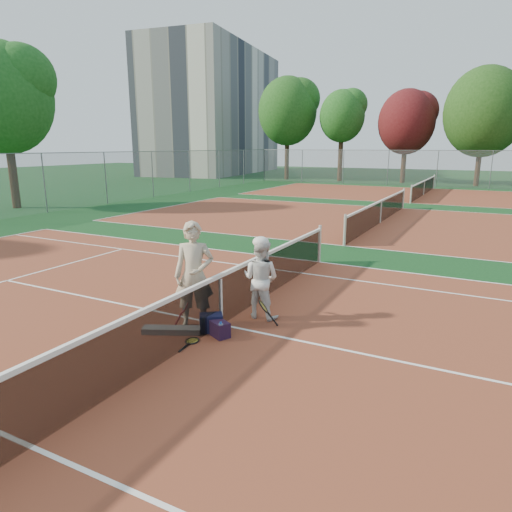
# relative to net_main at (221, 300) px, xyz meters

# --- Properties ---
(ground) EXTENTS (130.00, 130.00, 0.00)m
(ground) POSITION_rel_net_main_xyz_m (0.00, 0.00, -0.51)
(ground) COLOR #0F3816
(ground) RESTS_ON ground
(court_main) EXTENTS (23.77, 10.97, 0.01)m
(court_main) POSITION_rel_net_main_xyz_m (0.00, 0.00, -0.51)
(court_main) COLOR brown
(court_main) RESTS_ON ground
(court_far_a) EXTENTS (23.77, 10.97, 0.01)m
(court_far_a) POSITION_rel_net_main_xyz_m (0.00, 13.50, -0.51)
(court_far_a) COLOR brown
(court_far_a) RESTS_ON ground
(court_far_b) EXTENTS (23.77, 10.97, 0.01)m
(court_far_b) POSITION_rel_net_main_xyz_m (0.00, 27.00, -0.51)
(court_far_b) COLOR brown
(court_far_b) RESTS_ON ground
(net_main) EXTENTS (0.10, 10.98, 1.02)m
(net_main) POSITION_rel_net_main_xyz_m (0.00, 0.00, 0.00)
(net_main) COLOR black
(net_main) RESTS_ON ground
(net_far_a) EXTENTS (0.10, 10.98, 1.02)m
(net_far_a) POSITION_rel_net_main_xyz_m (0.00, 13.50, 0.00)
(net_far_a) COLOR black
(net_far_a) RESTS_ON ground
(net_far_b) EXTENTS (0.10, 10.98, 1.02)m
(net_far_b) POSITION_rel_net_main_xyz_m (0.00, 27.00, 0.00)
(net_far_b) COLOR black
(net_far_b) RESTS_ON ground
(fence_back) EXTENTS (32.00, 0.06, 3.00)m
(fence_back) POSITION_rel_net_main_xyz_m (0.00, 34.00, 0.99)
(fence_back) COLOR slate
(fence_back) RESTS_ON ground
(fence_left) EXTENTS (0.06, 54.50, 3.00)m
(fence_left) POSITION_rel_net_main_xyz_m (-16.00, 6.75, 0.99)
(fence_left) COLOR slate
(fence_left) RESTS_ON ground
(apartment_block) EXTENTS (12.96, 23.18, 15.00)m
(apartment_block) POSITION_rel_net_main_xyz_m (-28.00, 44.00, 6.99)
(apartment_block) COLOR beige
(apartment_block) RESTS_ON ground
(player_a) EXTENTS (0.88, 0.76, 2.02)m
(player_a) POSITION_rel_net_main_xyz_m (-0.38, -0.29, 0.50)
(player_a) COLOR #B3A68B
(player_a) RESTS_ON ground
(player_b) EXTENTS (0.78, 0.61, 1.58)m
(player_b) POSITION_rel_net_main_xyz_m (0.47, 0.74, 0.28)
(player_b) COLOR silver
(player_b) RESTS_ON ground
(racket_red) EXTENTS (0.41, 0.41, 0.54)m
(racket_red) POSITION_rel_net_main_xyz_m (-0.53, -0.40, -0.24)
(racket_red) COLOR maroon
(racket_red) RESTS_ON ground
(racket_black_held) EXTENTS (0.46, 0.41, 0.50)m
(racket_black_held) POSITION_rel_net_main_xyz_m (0.73, 0.33, -0.26)
(racket_black_held) COLOR black
(racket_black_held) RESTS_ON ground
(racket_spare) EXTENTS (0.35, 0.63, 0.03)m
(racket_spare) POSITION_rel_net_main_xyz_m (-0.05, -0.89, -0.49)
(racket_spare) COLOR black
(racket_spare) RESTS_ON ground
(sports_bag_navy) EXTENTS (0.50, 0.48, 0.33)m
(sports_bag_navy) POSITION_rel_net_main_xyz_m (-0.00, -0.34, -0.35)
(sports_bag_navy) COLOR black
(sports_bag_navy) RESTS_ON ground
(sports_bag_purple) EXTENTS (0.42, 0.38, 0.29)m
(sports_bag_purple) POSITION_rel_net_main_xyz_m (0.28, -0.48, -0.37)
(sports_bag_purple) COLOR black
(sports_bag_purple) RESTS_ON ground
(net_cover_canvas) EXTENTS (1.07, 0.68, 0.11)m
(net_cover_canvas) POSITION_rel_net_main_xyz_m (-0.59, -0.75, -0.45)
(net_cover_canvas) COLOR slate
(net_cover_canvas) RESTS_ON ground
(water_bottle) EXTENTS (0.09, 0.09, 0.30)m
(water_bottle) POSITION_rel_net_main_xyz_m (0.37, -0.59, -0.36)
(water_bottle) COLOR silver
(water_bottle) RESTS_ON ground
(tree_back_0) EXTENTS (5.83, 5.83, 10.08)m
(tree_back_0) POSITION_rel_net_main_xyz_m (-14.78, 36.72, 6.20)
(tree_back_0) COLOR #382314
(tree_back_0) RESTS_ON ground
(tree_back_1) EXTENTS (4.25, 4.25, 8.55)m
(tree_back_1) POSITION_rel_net_main_xyz_m (-9.17, 36.78, 5.55)
(tree_back_1) COLOR #382314
(tree_back_1) RESTS_ON ground
(tree_back_maroon) EXTENTS (5.04, 5.04, 8.36)m
(tree_back_maroon) POSITION_rel_net_main_xyz_m (-3.32, 37.38, 4.93)
(tree_back_maroon) COLOR #382314
(tree_back_maroon) RESTS_ON ground
(tree_back_3) EXTENTS (6.42, 6.42, 9.78)m
(tree_back_3) POSITION_rel_net_main_xyz_m (2.93, 36.84, 5.56)
(tree_back_3) COLOR #382314
(tree_back_3) RESTS_ON ground
(tree_left_1) EXTENTS (5.02, 5.02, 8.67)m
(tree_left_1) POSITION_rel_net_main_xyz_m (-19.05, 9.30, 5.26)
(tree_left_1) COLOR #382314
(tree_left_1) RESTS_ON ground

